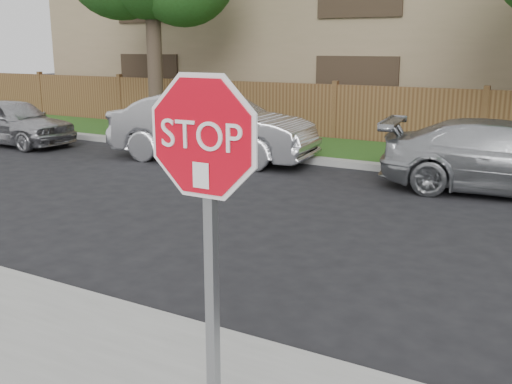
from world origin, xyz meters
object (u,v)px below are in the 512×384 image
Objects in this scene: stop_sign at (206,191)px; sedan_right at (509,158)px; sedan_left at (212,127)px; sedan_far_left at (13,122)px.

sedan_right is at bearing 86.54° from stop_sign.
stop_sign is 0.53× the size of sedan_left.
sedan_left is 6.48m from sedan_right.
sedan_far_left is 0.81× the size of sedan_right.
sedan_left is at bearing 82.70° from sedan_right.
sedan_left is at bearing 124.25° from stop_sign.
stop_sign is 0.68× the size of sedan_far_left.
stop_sign is at bearing 168.67° from sedan_right.
sedan_far_left is (-11.95, 7.91, -1.19)m from stop_sign.
stop_sign is at bearing -153.32° from sedan_left.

